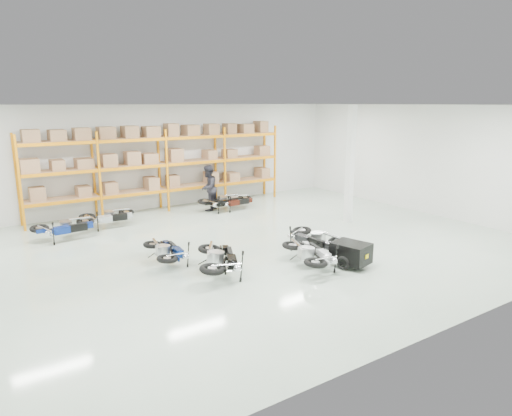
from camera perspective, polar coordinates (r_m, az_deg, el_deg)
room at (r=14.30m, az=-1.86°, el=3.68°), size 18.00×18.00×18.00m
pallet_rack at (r=20.03m, az=-11.60°, el=6.14°), size 11.28×0.98×3.62m
structural_column at (r=17.90m, az=11.68°, el=5.31°), size 0.25×0.25×4.50m
moto_blue_centre at (r=13.37m, az=-11.10°, el=-4.85°), size 1.01×1.79×1.11m
moto_silver_left at (r=12.88m, az=6.89°, el=-5.18°), size 1.37×2.03×1.20m
moto_black_far_left at (r=12.35m, az=-4.57°, el=-5.81°), size 1.70×2.17×1.26m
moto_touring_right at (r=14.35m, az=7.30°, el=-3.28°), size 1.11×1.95×1.21m
trailer at (r=13.28m, az=11.77°, el=-5.53°), size 1.01×1.72×0.69m
moto_back_a at (r=16.85m, az=-22.80°, el=-1.79°), size 1.90×1.05×1.18m
moto_back_b at (r=17.94m, az=-18.00°, el=-0.63°), size 1.80×0.97×1.13m
moto_back_c at (r=19.73m, az=-4.20°, el=1.24°), size 1.85×0.99×1.17m
moto_back_d at (r=19.89m, az=-2.74°, el=1.21°), size 1.65×0.84×1.06m
person_back at (r=19.77m, az=-5.99°, el=2.52°), size 1.22×1.19×1.97m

